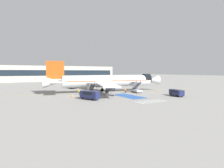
{
  "coord_description": "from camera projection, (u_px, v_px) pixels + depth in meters",
  "views": [
    {
      "loc": [
        -29.9,
        -54.74,
        7.46
      ],
      "look_at": [
        2.0,
        0.39,
        2.86
      ],
      "focal_mm": 28.0,
      "sensor_mm": 36.0,
      "label": 1
    }
  ],
  "objects": [
    {
      "name": "ground_plane",
      "position": [
        108.0,
        92.0,
        62.73
      ],
      "size": [
        600.0,
        600.0,
        0.0
      ],
      "primitive_type": "plane",
      "color": "gray"
    },
    {
      "name": "apron_leadline_yellow",
      "position": [
        109.0,
        92.0,
        63.39
      ],
      "size": [
        74.97,
        15.33,
        0.01
      ],
      "primitive_type": "cube",
      "rotation": [
        0.0,
        0.0,
        -1.77
      ],
      "color": "gold",
      "rests_on": "ground_plane"
    },
    {
      "name": "apron_stand_patch_blue",
      "position": [
        128.0,
        96.0,
        52.81
      ],
      "size": [
        5.23,
        12.41,
        0.01
      ],
      "primitive_type": "cube",
      "color": "#2856A8",
      "rests_on": "ground_plane"
    },
    {
      "name": "apron_walkway_bar_0",
      "position": [
        140.0,
        103.0,
        41.54
      ],
      "size": [
        0.44,
        3.6,
        0.01
      ],
      "primitive_type": "cube",
      "color": "silver",
      "rests_on": "ground_plane"
    },
    {
      "name": "apron_walkway_bar_1",
      "position": [
        144.0,
        102.0,
        42.14
      ],
      "size": [
        0.44,
        3.6,
        0.01
      ],
      "primitive_type": "cube",
      "color": "silver",
      "rests_on": "ground_plane"
    },
    {
      "name": "apron_walkway_bar_2",
      "position": [
        147.0,
        102.0,
        42.74
      ],
      "size": [
        0.44,
        3.6,
        0.01
      ],
      "primitive_type": "cube",
      "color": "silver",
      "rests_on": "ground_plane"
    },
    {
      "name": "apron_walkway_bar_3",
      "position": [
        151.0,
        101.0,
        43.34
      ],
      "size": [
        0.44,
        3.6,
        0.01
      ],
      "primitive_type": "cube",
      "color": "silver",
      "rests_on": "ground_plane"
    },
    {
      "name": "apron_walkway_bar_4",
      "position": [
        155.0,
        101.0,
        43.94
      ],
      "size": [
        0.44,
        3.6,
        0.01
      ],
      "primitive_type": "cube",
      "color": "silver",
      "rests_on": "ground_plane"
    },
    {
      "name": "apron_walkway_bar_5",
      "position": [
        158.0,
        101.0,
        44.54
      ],
      "size": [
        0.44,
        3.6,
        0.01
      ],
      "primitive_type": "cube",
      "color": "silver",
      "rests_on": "ground_plane"
    },
    {
      "name": "apron_walkway_bar_6",
      "position": [
        162.0,
        100.0,
        45.14
      ],
      "size": [
        0.44,
        3.6,
        0.01
      ],
      "primitive_type": "cube",
      "color": "silver",
      "rests_on": "ground_plane"
    },
    {
      "name": "airliner",
      "position": [
        107.0,
        81.0,
        62.91
      ],
      "size": [
        42.82,
        35.57,
        10.86
      ],
      "rotation": [
        0.0,
        0.0,
        -1.77
      ],
      "color": "silver",
      "rests_on": "ground_plane"
    },
    {
      "name": "boarding_stairs_forward",
      "position": [
        137.0,
        90.0,
        61.85
      ],
      "size": [
        3.11,
        5.51,
        4.45
      ],
      "rotation": [
        0.0,
        0.0,
        -0.2
      ],
      "color": "#ADB2BA",
      "rests_on": "ground_plane"
    },
    {
      "name": "boarding_stairs_aft",
      "position": [
        92.0,
        91.0,
        56.68
      ],
      "size": [
        3.11,
        5.51,
        4.42
      ],
      "rotation": [
        0.0,
        0.0,
        -0.2
      ],
      "color": "#ADB2BA",
      "rests_on": "ground_plane"
    },
    {
      "name": "fuel_tanker",
      "position": [
        71.0,
        84.0,
        78.17
      ],
      "size": [
        2.81,
        9.4,
        3.36
      ],
      "rotation": [
        0.0,
        0.0,
        0.02
      ],
      "color": "#38383D",
      "rests_on": "ground_plane"
    },
    {
      "name": "service_van_0",
      "position": [
        90.0,
        94.0,
        46.18
      ],
      "size": [
        4.18,
        5.76,
        2.34
      ],
      "rotation": [
        0.0,
        0.0,
        3.61
      ],
      "color": "#1E234C",
      "rests_on": "ground_plane"
    },
    {
      "name": "service_van_1",
      "position": [
        176.0,
        92.0,
        52.49
      ],
      "size": [
        2.81,
        5.17,
        1.98
      ],
      "rotation": [
        0.0,
        0.0,
        2.93
      ],
      "color": "#1E234C",
      "rests_on": "ground_plane"
    },
    {
      "name": "baggage_cart",
      "position": [
        112.0,
        95.0,
        54.06
      ],
      "size": [
        2.29,
        2.95,
        0.87
      ],
      "rotation": [
        0.0,
        0.0,
        0.34
      ],
      "color": "gray",
      "rests_on": "ground_plane"
    },
    {
      "name": "ground_crew_0",
      "position": [
        125.0,
        90.0,
        61.08
      ],
      "size": [
        0.45,
        0.28,
        1.61
      ],
      "rotation": [
        0.0,
        0.0,
        6.17
      ],
      "color": "black",
      "rests_on": "ground_plane"
    },
    {
      "name": "ground_crew_1",
      "position": [
        79.0,
        91.0,
        56.28
      ],
      "size": [
        0.48,
        0.45,
        1.79
      ],
      "rotation": [
        0.0,
        0.0,
        0.66
      ],
      "color": "black",
      "rests_on": "ground_plane"
    },
    {
      "name": "traffic_cone_0",
      "position": [
        72.0,
        96.0,
        51.61
      ],
      "size": [
        0.56,
        0.56,
        0.62
      ],
      "color": "orange",
      "rests_on": "ground_plane"
    },
    {
      "name": "traffic_cone_1",
      "position": [
        156.0,
        91.0,
        64.94
      ],
      "size": [
        0.57,
        0.57,
        0.63
      ],
      "color": "orange",
      "rests_on": "ground_plane"
    },
    {
      "name": "traffic_cone_2",
      "position": [
        107.0,
        96.0,
        51.12
      ],
      "size": [
        0.42,
        0.42,
        0.46
      ],
      "color": "orange",
      "rests_on": "ground_plane"
    },
    {
      "name": "terminal_building",
      "position": [
        43.0,
        74.0,
        133.06
      ],
      "size": [
        114.95,
        12.1,
        11.63
      ],
      "color": "#B2AD9E",
      "rests_on": "ground_plane"
    }
  ]
}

